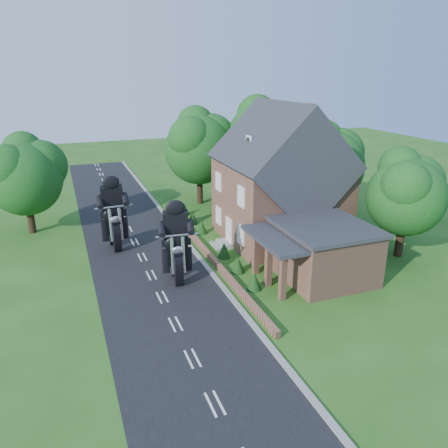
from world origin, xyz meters
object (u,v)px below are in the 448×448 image
object	(u,v)px
garden_wall	(206,251)
motorcycle_lead	(177,269)
motorcycle_follow	(115,238)
annex	(321,250)
house	(280,183)

from	to	relation	value
garden_wall	motorcycle_lead	xyz separation A→B (m)	(-2.93, -3.33, 0.58)
motorcycle_follow	annex	bearing A→B (deg)	137.97
motorcycle_follow	garden_wall	bearing A→B (deg)	147.11
annex	motorcycle_follow	xyz separation A→B (m)	(-11.33, 9.06, -0.95)
house	garden_wall	bearing A→B (deg)	-170.83
garden_wall	motorcycle_lead	world-z (taller)	motorcycle_lead
garden_wall	house	distance (m)	7.52
garden_wall	motorcycle_follow	xyz separation A→B (m)	(-5.76, 3.26, 0.61)
house	motorcycle_follow	bearing A→B (deg)	169.29
garden_wall	annex	world-z (taller)	annex
house	motorcycle_follow	xyz separation A→B (m)	(-11.96, 2.26, -3.53)
garden_wall	motorcycle_lead	bearing A→B (deg)	-131.34
annex	motorcycle_lead	bearing A→B (deg)	163.81
garden_wall	motorcycle_follow	bearing A→B (deg)	150.50
garden_wall	house	bearing A→B (deg)	9.17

